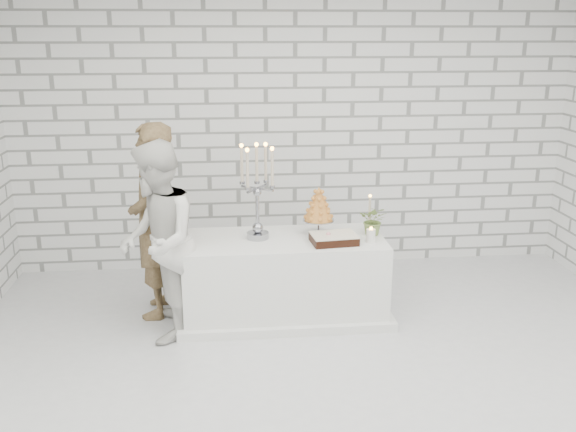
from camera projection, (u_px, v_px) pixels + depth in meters
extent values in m
cube|color=silver|center=(331.00, 379.00, 4.80)|extent=(6.00, 5.00, 0.01)
cube|color=white|center=(295.00, 132.00, 6.76)|extent=(6.00, 0.01, 3.00)
cube|color=white|center=(470.00, 377.00, 1.99)|extent=(6.00, 0.01, 3.00)
cube|color=white|center=(284.00, 277.00, 5.77)|extent=(1.80, 0.80, 0.75)
imported|color=#4F3A23|center=(153.00, 221.00, 5.68)|extent=(0.46, 0.67, 1.79)
imported|color=white|center=(158.00, 242.00, 5.26)|extent=(0.70, 0.87, 1.70)
cube|color=black|center=(334.00, 239.00, 5.53)|extent=(0.42, 0.32, 0.08)
cylinder|color=white|center=(371.00, 236.00, 5.55)|extent=(0.10, 0.10, 0.12)
cylinder|color=#C4B19B|center=(369.00, 213.00, 5.86)|extent=(0.06, 0.06, 0.32)
imported|color=olive|center=(374.00, 220.00, 5.73)|extent=(0.31, 0.29, 0.28)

